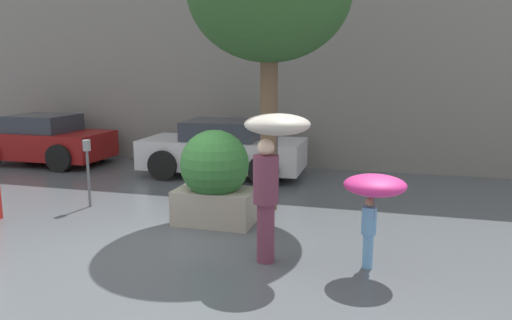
# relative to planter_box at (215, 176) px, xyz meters

# --- Properties ---
(ground_plane) EXTENTS (40.00, 40.00, 0.00)m
(ground_plane) POSITION_rel_planter_box_xyz_m (-0.50, -1.28, -0.80)
(ground_plane) COLOR #51565B
(building_facade) EXTENTS (18.00, 0.30, 6.00)m
(building_facade) POSITION_rel_planter_box_xyz_m (-0.50, 5.22, 2.20)
(building_facade) COLOR gray
(building_facade) RESTS_ON ground
(planter_box) EXTENTS (1.31, 1.14, 1.58)m
(planter_box) POSITION_rel_planter_box_xyz_m (0.00, 0.00, 0.00)
(planter_box) COLOR #9E9384
(planter_box) RESTS_ON ground
(person_adult) EXTENTS (0.86, 0.86, 1.98)m
(person_adult) POSITION_rel_planter_box_xyz_m (1.32, -1.37, 0.68)
(person_adult) COLOR brown
(person_adult) RESTS_ON ground
(person_child) EXTENTS (0.78, 0.78, 1.25)m
(person_child) POSITION_rel_planter_box_xyz_m (2.61, -1.32, 0.24)
(person_child) COLOR #669ED1
(person_child) RESTS_ON ground
(parked_car_near) EXTENTS (3.91, 1.99, 1.33)m
(parked_car_near) POSITION_rel_planter_box_xyz_m (-1.14, 3.65, -0.17)
(parked_car_near) COLOR silver
(parked_car_near) RESTS_ON ground
(parked_car_far) EXTENTS (3.51, 1.90, 1.33)m
(parked_car_far) POSITION_rel_planter_box_xyz_m (-6.31, 3.77, -0.17)
(parked_car_far) COLOR maroon
(parked_car_far) RESTS_ON ground
(parking_meter) EXTENTS (0.14, 0.14, 1.26)m
(parking_meter) POSITION_rel_planter_box_xyz_m (-2.62, 0.32, 0.11)
(parking_meter) COLOR #595B60
(parking_meter) RESTS_ON ground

